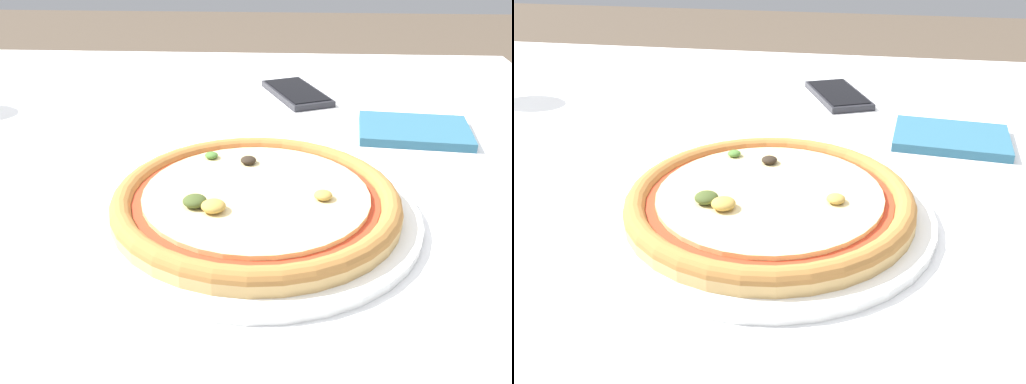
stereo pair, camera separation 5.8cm
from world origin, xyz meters
The scene contains 4 objects.
dining_table centered at (0.00, 0.00, 0.64)m, with size 1.23×0.96×0.73m.
pizza_plate centered at (0.14, -0.20, 0.75)m, with size 0.34×0.34×0.04m.
cell_phone centered at (0.19, 0.20, 0.74)m, with size 0.12×0.16×0.01m.
napkin_folded centered at (0.35, 0.04, 0.74)m, with size 0.16×0.12×0.01m.
Camera 1 is at (0.17, -0.71, 1.03)m, focal length 40.00 mm.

